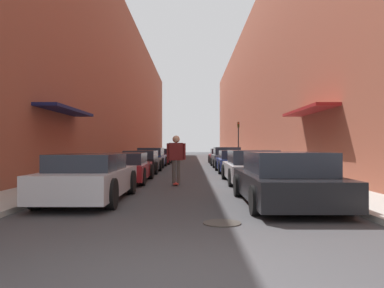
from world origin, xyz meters
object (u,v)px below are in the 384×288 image
Objects in this scene: manhole_cover at (223,223)px; parked_car_right_4 at (222,156)px; parked_car_left_3 at (152,158)px; parked_car_right_3 at (227,158)px; skateboarder at (177,155)px; parked_car_left_1 at (126,168)px; parked_car_left_4 at (160,156)px; parked_car_right_0 at (286,180)px; traffic_light at (239,137)px; parked_car_right_2 at (236,162)px; parked_car_right_1 at (252,167)px; parked_car_left_0 at (91,178)px; parked_car_left_2 at (143,162)px.

parked_car_right_4 is at bearing 85.67° from manhole_cover.
parked_car_left_3 is 5.24m from parked_car_right_3.
parked_car_left_1 is at bearing 151.12° from skateboarder.
parked_car_left_4 is 2.29× the size of skateboarder.
parked_car_right_0 is at bearing -90.57° from parked_car_right_3.
parked_car_left_3 is 8.22m from traffic_light.
parked_car_right_2 is at bearing -90.30° from parked_car_right_4.
parked_car_left_3 is 0.91× the size of parked_car_right_1.
parked_car_left_1 is 4.99m from parked_car_right_1.
parked_car_left_1 is (-0.02, 5.20, -0.03)m from parked_car_left_0.
parked_car_right_2 is at bearing -98.12° from traffic_light.
parked_car_right_2 is at bearing 89.31° from parked_car_right_1.
parked_car_left_1 is 15.85m from parked_car_left_4.
parked_car_left_4 is (0.06, 4.96, -0.03)m from parked_car_left_3.
traffic_light reaches higher than parked_car_right_0.
skateboarder is (2.16, -17.00, 0.50)m from parked_car_left_4.
parked_car_right_0 reaches higher than manhole_cover.
parked_car_right_2 is at bearing -90.22° from parked_car_right_3.
parked_car_left_2 is 0.93× the size of parked_car_right_2.
parked_car_right_2 is 1.00× the size of parked_car_right_3.
parked_car_left_0 is 0.93× the size of parked_car_right_1.
parked_car_right_2 is at bearing -44.40° from parked_car_left_3.
parked_car_left_3 is 1.04× the size of parked_car_left_4.
parked_car_left_4 reaches higher than parked_car_right_4.
traffic_light is (6.45, 15.55, 1.61)m from parked_car_left_1.
parked_car_left_4 reaches higher than parked_car_left_0.
parked_car_left_1 is 0.98× the size of parked_car_right_3.
skateboarder is (2.22, -12.04, 0.47)m from parked_car_left_3.
parked_car_left_0 reaches higher than parked_car_left_1.
parked_car_left_2 is 1.02× the size of parked_car_left_4.
parked_car_left_4 is at bearing 90.28° from parked_car_left_1.
parked_car_left_4 is 1.05× the size of parked_car_right_4.
parked_car_left_1 is 12.47m from parked_car_right_3.
parked_car_right_0 is (4.98, -11.24, 0.02)m from parked_car_left_2.
skateboarder is 17.30m from traffic_light.
parked_car_right_1 is 6.05m from parked_car_right_2.
manhole_cover is (1.13, -6.89, -1.12)m from skateboarder.
parked_car_left_3 is 19.23m from manhole_cover.
parked_car_left_4 is 0.91× the size of parked_car_right_3.
parked_car_left_0 is at bearing -106.97° from parked_car_right_3.
parked_car_left_3 reaches higher than manhole_cover.
parked_car_left_0 is 1.06× the size of parked_car_left_4.
parked_car_right_4 is 2.55m from traffic_light.
traffic_light is at bearing 81.88° from parked_car_right_2.
traffic_light is (1.37, 4.16, 1.52)m from parked_car_right_3.
parked_car_right_4 reaches higher than parked_car_left_2.
parked_car_right_1 is at bearing 89.21° from parked_car_right_0.
parked_car_right_3 is at bearing 65.96° from parked_car_left_1.
parked_car_right_3 is at bearing 84.52° from manhole_cover.
parked_car_right_0 is at bearing -90.53° from parked_car_right_4.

